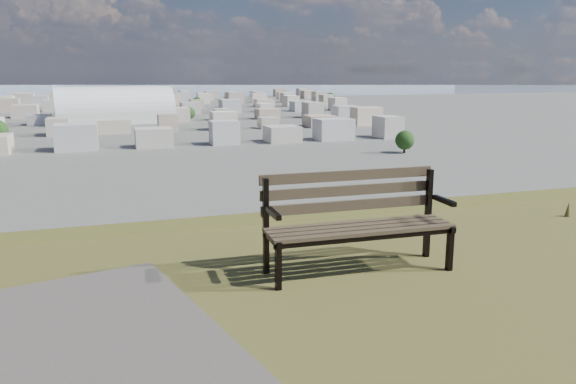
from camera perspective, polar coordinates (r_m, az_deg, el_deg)
name	(u,v)px	position (r m, az deg, el deg)	size (l,w,h in m)	color
park_bench	(356,216)	(4.92, 6.90, -2.44)	(1.64, 0.56, 0.85)	#483B2A
arena	(115,112)	(302.75, -17.15, 7.80)	(59.29, 29.27, 24.21)	silver
city_blocks	(109,105)	(397.11, -17.75, 8.39)	(395.00, 361.00, 7.00)	beige
city_trees	(58,112)	(322.58, -22.34, 7.52)	(406.52, 387.20, 9.98)	#2E2017
bay_water	(105,88)	(902.37, -18.09, 10.03)	(2400.00, 700.00, 0.12)	#8A9DB0
far_hills	(75,70)	(1406.10, -20.80, 11.49)	(2050.00, 340.00, 60.00)	#8FA0B2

